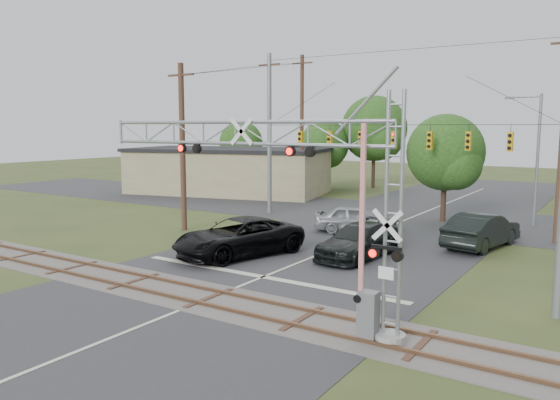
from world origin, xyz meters
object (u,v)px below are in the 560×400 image
Objects in this scene: pickup_black at (238,237)px; sedan_silver at (357,219)px; traffic_signal_span at (408,137)px; car_dark at (359,241)px; commercial_building at (229,170)px; crossing_gantry at (290,182)px; streetlight at (535,153)px.

pickup_black is 1.35× the size of sedan_silver.
traffic_signal_span is 10.29m from car_dark.
sedan_silver is (-2.76, 5.64, 0.02)m from car_dark.
sedan_silver is at bearing -45.36° from commercial_building.
crossing_gantry is 16.14m from sedan_silver.
streetlight is at bearing -63.61° from sedan_silver.
streetlight reaches higher than sedan_silver.
pickup_black is 26.16m from commercial_building.
traffic_signal_span is at bearing 87.96° from pickup_black.
pickup_black is 20.28m from streetlight.
streetlight reaches higher than crossing_gantry.
crossing_gantry reaches higher than sedan_silver.
crossing_gantry is at bearing -73.91° from car_dark.
sedan_silver is 22.31m from commercial_building.
commercial_building is at bearing 40.40° from sedan_silver.
streetlight reaches higher than car_dark.
commercial_building is (-20.77, 8.30, -3.54)m from traffic_signal_span.
crossing_gantry is 0.59× the size of commercial_building.
streetlight is (8.41, 8.24, 3.85)m from sedan_silver.
streetlight is (27.38, -3.42, 2.53)m from commercial_building.
pickup_black is at bearing 146.39° from sedan_silver.
crossing_gantry is 35.70m from commercial_building.
commercial_building is at bearing 172.87° from streetlight.
sedan_silver is at bearing 120.66° from car_dark.
traffic_signal_span is at bearing 100.66° from car_dark.
pickup_black reaches higher than car_dark.
commercial_building reaches higher than sedan_silver.
crossing_gantry reaches higher than commercial_building.
commercial_building is 27.70m from streetlight.
crossing_gantry is 10.24m from pickup_black.
crossing_gantry reaches higher than car_dark.
pickup_black is 8.85m from sedan_silver.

